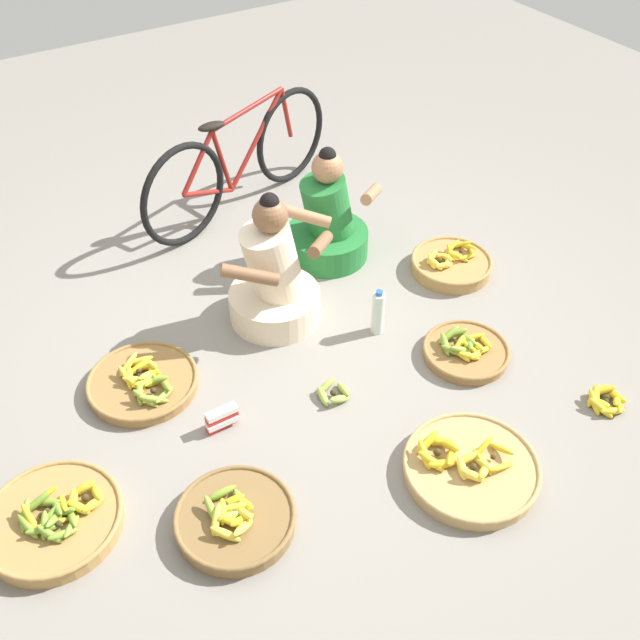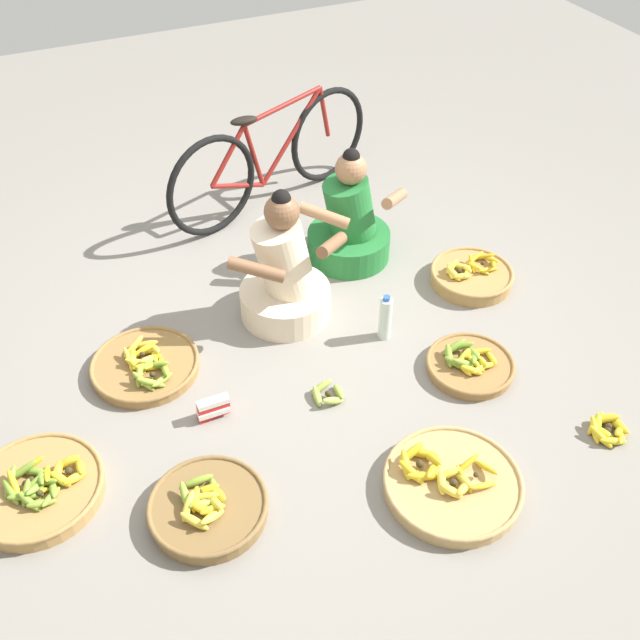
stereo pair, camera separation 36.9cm
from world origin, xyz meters
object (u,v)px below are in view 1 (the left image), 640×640
at_px(banana_basket_back_right, 451,264).
at_px(water_bottle, 378,313).
at_px(vendor_woman_front, 274,281).
at_px(loose_bananas_front_center, 333,393).
at_px(bicycle_leaning, 240,162).
at_px(banana_basket_mid_right, 470,467).
at_px(vendor_woman_behind, 327,223).
at_px(loose_bananas_back_center, 606,399).
at_px(banana_basket_near_vendor, 235,518).
at_px(banana_basket_mid_left, 53,520).
at_px(banana_basket_back_left, 466,350).
at_px(packet_carton_stack, 222,418).
at_px(banana_basket_front_right, 143,382).

bearing_deg(banana_basket_back_right, water_bottle, -163.35).
bearing_deg(vendor_woman_front, loose_bananas_front_center, -94.68).
xyz_separation_m(bicycle_leaning, banana_basket_mid_right, (-0.16, -2.58, -0.31)).
xyz_separation_m(vendor_woman_behind, loose_bananas_back_center, (0.52, -1.83, -0.21)).
relative_size(vendor_woman_behind, banana_basket_near_vendor, 1.41).
height_order(vendor_woman_behind, banana_basket_mid_left, vendor_woman_behind).
distance_m(vendor_woman_behind, banana_basket_near_vendor, 2.04).
bearing_deg(loose_bananas_front_center, bicycle_leaning, 76.67).
distance_m(banana_basket_near_vendor, water_bottle, 1.44).
xyz_separation_m(vendor_woman_behind, banana_basket_mid_left, (-2.07, -1.06, -0.19)).
height_order(banana_basket_mid_right, water_bottle, water_bottle).
distance_m(vendor_woman_front, loose_bananas_front_center, 0.74).
bearing_deg(banana_basket_near_vendor, vendor_woman_front, 53.42).
distance_m(vendor_woman_behind, banana_basket_mid_right, 1.84).
distance_m(vendor_woman_behind, banana_basket_back_right, 0.81).
height_order(vendor_woman_front, banana_basket_mid_right, vendor_woman_front).
height_order(banana_basket_back_left, packet_carton_stack, banana_basket_back_left).
relative_size(bicycle_leaning, banana_basket_back_right, 3.24).
height_order(bicycle_leaning, banana_basket_mid_left, bicycle_leaning).
distance_m(loose_bananas_back_center, packet_carton_stack, 1.94).
distance_m(banana_basket_mid_left, banana_basket_front_right, 0.86).
relative_size(banana_basket_back_right, banana_basket_mid_left, 0.83).
height_order(vendor_woman_front, banana_basket_back_right, vendor_woman_front).
height_order(bicycle_leaning, packet_carton_stack, bicycle_leaning).
bearing_deg(water_bottle, bicycle_leaning, 91.83).
relative_size(banana_basket_front_right, packet_carton_stack, 3.45).
xyz_separation_m(banana_basket_back_left, loose_bananas_back_center, (0.38, -0.65, -0.01)).
height_order(vendor_woman_behind, banana_basket_mid_right, vendor_woman_behind).
distance_m(loose_bananas_back_center, water_bottle, 1.26).
relative_size(vendor_woman_front, vendor_woman_behind, 1.09).
relative_size(vendor_woman_front, banana_basket_mid_right, 1.30).
bearing_deg(vendor_woman_front, bicycle_leaning, 71.58).
xyz_separation_m(vendor_woman_front, water_bottle, (0.43, -0.41, -0.13)).
bearing_deg(bicycle_leaning, water_bottle, -88.17).
bearing_deg(packet_carton_stack, loose_bananas_front_center, -11.89).
bearing_deg(loose_bananas_front_center, banana_basket_near_vendor, -151.79).
relative_size(banana_basket_mid_left, loose_bananas_back_center, 2.73).
bearing_deg(vendor_woman_front, banana_basket_mid_left, -154.71).
bearing_deg(loose_bananas_front_center, banana_basket_mid_right, -69.49).
bearing_deg(banana_basket_near_vendor, banana_basket_front_right, 91.82).
bearing_deg(banana_basket_near_vendor, water_bottle, 29.46).
bearing_deg(vendor_woman_behind, vendor_woman_front, -148.31).
distance_m(bicycle_leaning, banana_basket_back_left, 2.02).
bearing_deg(vendor_woman_behind, banana_basket_front_right, -161.41).
bearing_deg(loose_bananas_back_center, banana_basket_back_right, 88.03).
bearing_deg(water_bottle, banana_basket_back_right, 16.65).
height_order(banana_basket_back_left, water_bottle, water_bottle).
bearing_deg(banana_basket_mid_left, loose_bananas_front_center, 0.23).
bearing_deg(banana_basket_mid_left, banana_basket_near_vendor, -31.30).
xyz_separation_m(banana_basket_near_vendor, banana_basket_front_right, (-0.03, 0.99, -0.01)).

